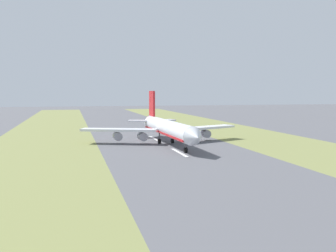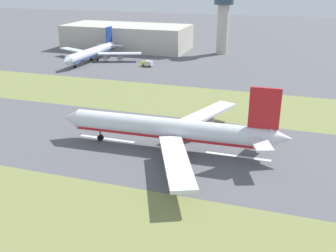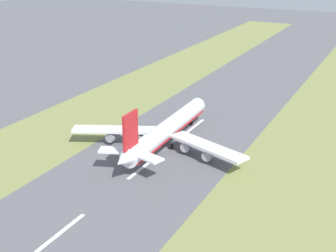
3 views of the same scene
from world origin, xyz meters
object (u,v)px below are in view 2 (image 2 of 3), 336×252
object	(u,v)px
airplane_main_jet	(174,130)
control_tower	(223,15)
terminal_building	(127,37)
service_truck	(147,63)
airplane_parked_apron	(93,52)

from	to	relation	value
airplane_main_jet	control_tower	distance (m)	150.34
terminal_building	control_tower	xyz separation A→B (m)	(2.46, -63.62, 15.75)
control_tower	service_truck	xyz separation A→B (m)	(-49.69, 31.15, -21.90)
airplane_main_jet	terminal_building	world-z (taller)	airplane_main_jet
service_truck	control_tower	bearing A→B (deg)	-32.08
airplane_parked_apron	service_truck	xyz separation A→B (m)	(-3.84, -34.84, -3.41)
airplane_main_jet	service_truck	xyz separation A→B (m)	(98.88, 46.04, -4.36)
control_tower	terminal_building	bearing A→B (deg)	92.22
control_tower	airplane_parked_apron	bearing A→B (deg)	124.80
terminal_building	service_truck	xyz separation A→B (m)	(-47.23, -32.47, -6.15)
airplane_parked_apron	airplane_main_jet	bearing A→B (deg)	-141.78
terminal_building	airplane_parked_apron	distance (m)	43.54
control_tower	service_truck	world-z (taller)	control_tower
terminal_building	service_truck	bearing A→B (deg)	-145.49
service_truck	terminal_building	bearing A→B (deg)	34.51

